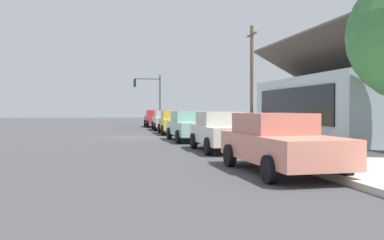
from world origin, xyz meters
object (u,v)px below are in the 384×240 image
object	(u,v)px
traffic_light_main	(150,92)
fire_hydrant_red	(221,132)
car_cherry	(156,118)
car_silver	(165,120)
car_coral	(278,142)
car_ivory	(221,131)
utility_pole_wooden	(252,77)
car_mustard	(174,122)
car_seafoam	(190,126)

from	to	relation	value
traffic_light_main	fire_hydrant_red	bearing A→B (deg)	4.24
car_cherry	car_silver	xyz separation A→B (m)	(6.10, 0.09, 0.00)
car_coral	car_ivory	bearing A→B (deg)	178.47
car_ivory	utility_pole_wooden	distance (m)	13.40
car_mustard	traffic_light_main	xyz separation A→B (m)	(-15.51, -0.16, 2.68)
traffic_light_main	fire_hydrant_red	distance (m)	22.64
car_silver	fire_hydrant_red	bearing A→B (deg)	8.73
car_silver	car_coral	distance (m)	23.50
car_coral	utility_pole_wooden	bearing A→B (deg)	161.59
car_ivory	traffic_light_main	xyz separation A→B (m)	(-27.44, -0.29, 2.68)
car_seafoam	car_ivory	world-z (taller)	same
car_coral	traffic_light_main	distance (m)	33.47
car_ivory	fire_hydrant_red	size ratio (longest dim) A/B	6.09
car_ivory	traffic_light_main	bearing A→B (deg)	-179.67
car_seafoam	utility_pole_wooden	world-z (taller)	utility_pole_wooden
car_seafoam	car_ivory	bearing A→B (deg)	1.27
car_cherry	traffic_light_main	size ratio (longest dim) A/B	0.89
car_cherry	fire_hydrant_red	xyz separation A→B (m)	(18.61, 1.47, -0.32)
car_mustard	car_seafoam	size ratio (longest dim) A/B	0.95
car_silver	car_mustard	world-z (taller)	same
car_coral	traffic_light_main	world-z (taller)	traffic_light_main
traffic_light_main	car_mustard	bearing A→B (deg)	0.58
car_cherry	utility_pole_wooden	distance (m)	13.37
car_seafoam	traffic_light_main	size ratio (longest dim) A/B	0.91
utility_pole_wooden	car_mustard	bearing A→B (deg)	-90.55
car_cherry	traffic_light_main	xyz separation A→B (m)	(-3.77, -0.19, 2.68)
car_ivory	car_mustard	bearing A→B (deg)	-179.63
car_cherry	fire_hydrant_red	distance (m)	18.67
car_seafoam	fire_hydrant_red	bearing A→B (deg)	67.26
car_silver	car_ivory	xyz separation A→B (m)	(17.58, 0.02, -0.00)
car_silver	fire_hydrant_red	world-z (taller)	car_silver
car_seafoam	car_ivory	distance (m)	5.71
car_coral	fire_hydrant_red	xyz separation A→B (m)	(-10.98, 1.36, -0.32)
utility_pole_wooden	fire_hydrant_red	xyz separation A→B (m)	(6.81, -4.00, -3.43)
car_ivory	car_coral	xyz separation A→B (m)	(5.91, 0.01, 0.00)
car_cherry	traffic_light_main	distance (m)	4.62
car_cherry	car_silver	bearing A→B (deg)	1.03
car_mustard	car_coral	distance (m)	17.84
traffic_light_main	utility_pole_wooden	size ratio (longest dim) A/B	0.69
car_cherry	fire_hydrant_red	size ratio (longest dim) A/B	6.55
car_coral	car_seafoam	bearing A→B (deg)	179.47
car_seafoam	fire_hydrant_red	xyz separation A→B (m)	(0.64, 1.58, -0.32)
car_ivory	fire_hydrant_red	xyz separation A→B (m)	(-5.07, 1.37, -0.32)
traffic_light_main	utility_pole_wooden	bearing A→B (deg)	19.98
car_mustard	utility_pole_wooden	xyz separation A→B (m)	(0.05, 5.50, 3.12)
traffic_light_main	car_silver	bearing A→B (deg)	1.59
car_mustard	car_coral	bearing A→B (deg)	2.87
car_silver	fire_hydrant_red	xyz separation A→B (m)	(12.52, 1.39, -0.32)
car_mustard	traffic_light_main	world-z (taller)	traffic_light_main
car_seafoam	car_coral	world-z (taller)	same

